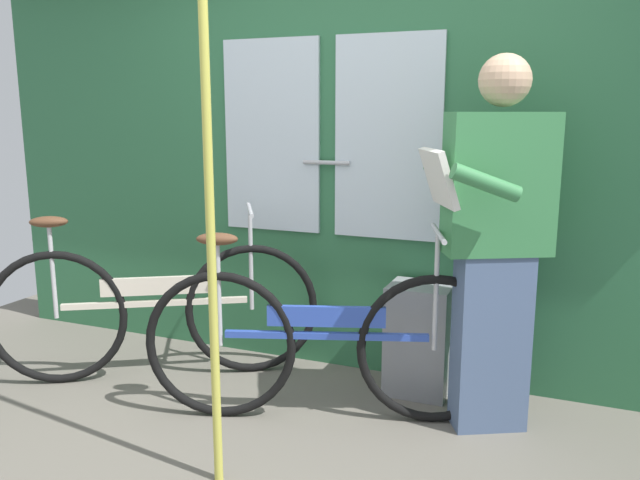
# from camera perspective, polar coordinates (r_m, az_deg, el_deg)

# --- Properties ---
(ground_plane) EXTENTS (5.97, 3.96, 0.04)m
(ground_plane) POSITION_cam_1_polar(r_m,az_deg,el_deg) (2.94, -4.14, -19.59)
(ground_plane) COLOR #666056
(train_door_wall) EXTENTS (4.97, 0.28, 2.37)m
(train_door_wall) POSITION_cam_1_polar(r_m,az_deg,el_deg) (3.62, 3.80, 7.25)
(train_door_wall) COLOR #2D6B42
(train_door_wall) RESTS_ON ground_plane
(bicycle_near_door) EXTENTS (1.59, 0.97, 0.97)m
(bicycle_near_door) POSITION_cam_1_polar(r_m,az_deg,el_deg) (3.74, -14.46, -6.01)
(bicycle_near_door) COLOR black
(bicycle_near_door) RESTS_ON ground_plane
(bicycle_leaning_behind) EXTENTS (1.70, 0.69, 0.95)m
(bicycle_leaning_behind) POSITION_cam_1_polar(r_m,az_deg,el_deg) (3.14, 0.41, -9.13)
(bicycle_leaning_behind) COLOR black
(bicycle_leaning_behind) RESTS_ON ground_plane
(passenger_reading_newspaper) EXTENTS (0.63, 0.59, 1.74)m
(passenger_reading_newspaper) POSITION_cam_1_polar(r_m,az_deg,el_deg) (3.04, 15.23, 0.11)
(passenger_reading_newspaper) COLOR slate
(passenger_reading_newspaper) RESTS_ON ground_plane
(trash_bin_by_wall) EXTENTS (0.33, 0.28, 0.60)m
(trash_bin_by_wall) POSITION_cam_1_polar(r_m,az_deg,el_deg) (3.51, 8.81, -8.68)
(trash_bin_by_wall) COLOR gray
(trash_bin_by_wall) RESTS_ON ground_plane
(handrail_pole) EXTENTS (0.04, 0.04, 2.33)m
(handrail_pole) POSITION_cam_1_polar(r_m,az_deg,el_deg) (2.46, -9.79, 3.50)
(handrail_pole) COLOR #C6C14C
(handrail_pole) RESTS_ON ground_plane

